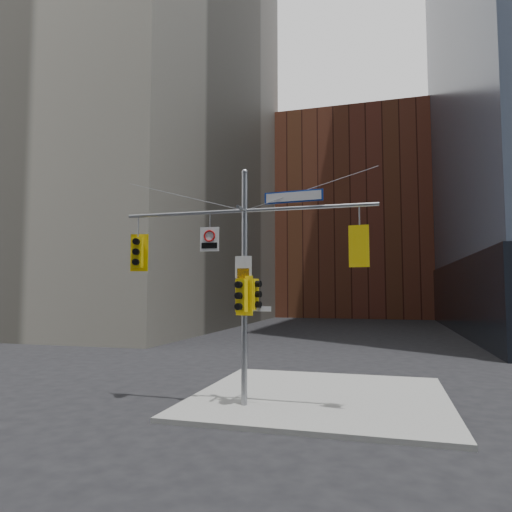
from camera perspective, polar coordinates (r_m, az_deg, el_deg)
The scene contains 13 objects.
ground at distance 12.48m, azimuth -4.41°, elevation -20.84°, with size 160.00×160.00×0.00m, color black.
sidewalk_corner at distance 15.77m, azimuth 8.07°, elevation -17.02°, with size 8.00×8.00×0.15m, color gray.
brick_midrise at distance 70.15m, azimuth 12.30°, elevation 4.31°, with size 26.00×20.00×28.00m, color brown.
signal_assembly at distance 13.89m, azimuth -1.46°, elevation -0.75°, with size 8.00×0.80×7.30m.
traffic_light_west_arm at distance 15.41m, azimuth -14.55°, elevation 0.46°, with size 0.58×0.53×1.24m.
traffic_light_east_arm at distance 13.31m, azimuth 12.85°, elevation 1.17°, with size 0.57×0.48×1.19m.
traffic_light_pole_side at distance 13.77m, azimuth -0.20°, elevation -4.80°, with size 0.40×0.34×0.93m.
traffic_light_pole_front at distance 13.60m, azimuth -1.80°, elevation -4.97°, with size 0.56×0.51×1.19m.
street_sign_blade at distance 13.78m, azimuth 4.69°, elevation 7.41°, with size 1.80×0.19×0.35m.
regulatory_sign_arm at distance 14.31m, azimuth -5.83°, elevation 2.20°, with size 0.61×0.10×0.76m.
regulatory_sign_pole at distance 13.77m, azimuth -1.60°, elevation -1.48°, with size 0.51×0.05×0.67m.
street_blade_ew at distance 13.75m, azimuth 0.34°, elevation -6.63°, with size 0.75×0.07×0.15m.
street_blade_ns at distance 14.31m, azimuth -0.92°, elevation -6.71°, with size 0.12×0.82×0.16m.
Camera 1 is at (4.11, -11.24, 3.54)m, focal length 32.00 mm.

